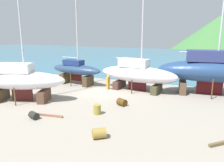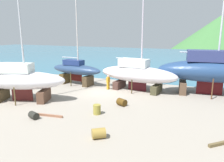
{
  "view_description": "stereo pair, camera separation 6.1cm",
  "coord_description": "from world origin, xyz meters",
  "views": [
    {
      "loc": [
        10.38,
        -21.25,
        6.63
      ],
      "look_at": [
        1.25,
        0.6,
        1.26
      ],
      "focal_mm": 34.93,
      "sensor_mm": 36.0,
      "label": 1
    },
    {
      "loc": [
        10.44,
        -21.22,
        6.63
      ],
      "look_at": [
        1.25,
        0.6,
        1.26
      ],
      "focal_mm": 34.93,
      "sensor_mm": 36.0,
      "label": 2
    }
  ],
  "objects": [
    {
      "name": "ground_plane",
      "position": [
        0.0,
        -3.9,
        0.0
      ],
      "size": [
        42.31,
        42.31,
        0.0
      ],
      "primitive_type": "plane",
      "color": "gray"
    },
    {
      "name": "sea_water",
      "position": [
        0.0,
        36.96,
        0.0
      ],
      "size": [
        165.89,
        60.56,
        0.01
      ],
      "primitive_type": "cube",
      "color": "teal",
      "rests_on": "ground"
    },
    {
      "name": "headland_hill",
      "position": [
        18.22,
        129.74,
        0.0
      ],
      "size": [
        89.07,
        89.07,
        32.57
      ],
      "primitive_type": "cone",
      "color": "#40763C",
      "rests_on": "ground"
    },
    {
      "name": "sailboat_mid_port",
      "position": [
        -4.4,
        2.17,
        1.92
      ],
      "size": [
        7.39,
        2.74,
        12.62
      ],
      "rotation": [
        0.0,
        0.0,
        -0.1
      ],
      "color": "#493925",
      "rests_on": "ground"
    },
    {
      "name": "sailboat_far_slipway",
      "position": [
        11.25,
        3.7,
        2.65
      ],
      "size": [
        11.3,
        4.58,
        18.39
      ],
      "rotation": [
        0.0,
        0.0,
        0.13
      ],
      "color": "brown",
      "rests_on": "ground"
    },
    {
      "name": "sailboat_small_center",
      "position": [
        -5.63,
        -5.78,
        2.1
      ],
      "size": [
        9.02,
        5.3,
        13.76
      ],
      "rotation": [
        0.0,
        0.0,
        0.33
      ],
      "color": "brown",
      "rests_on": "ground"
    },
    {
      "name": "sailboat_large_starboard",
      "position": [
        3.64,
        2.28,
        1.99
      ],
      "size": [
        9.46,
        3.78,
        13.49
      ],
      "rotation": [
        0.0,
        0.0,
        -0.12
      ],
      "color": "#46422B",
      "rests_on": "ground"
    },
    {
      "name": "worker",
      "position": [
        0.39,
        1.49,
        0.88
      ],
      "size": [
        0.33,
        0.48,
        1.69
      ],
      "rotation": [
        0.0,
        0.0,
        2.93
      ],
      "color": "orange",
      "rests_on": "ground"
    },
    {
      "name": "barrel_rust_mid",
      "position": [
        -14.67,
        1.28,
        0.4
      ],
      "size": [
        0.72,
        0.72,
        0.79
      ],
      "primitive_type": "cylinder",
      "rotation": [
        0.0,
        0.0,
        2.11
      ],
      "color": "olive",
      "rests_on": "ground"
    },
    {
      "name": "barrel_tipped_center",
      "position": [
        2.75,
        -6.14,
        0.4
      ],
      "size": [
        0.75,
        0.75,
        0.81
      ],
      "primitive_type": "cylinder",
      "rotation": [
        0.0,
        0.0,
        1.81
      ],
      "color": "olive",
      "rests_on": "ground"
    },
    {
      "name": "barrel_tar_black",
      "position": [
        -1.36,
        -8.92,
        0.27
      ],
      "size": [
        0.92,
        0.77,
        0.55
      ],
      "primitive_type": "cylinder",
      "rotation": [
        1.57,
        0.0,
        1.25
      ],
      "color": "#262621",
      "rests_on": "ground"
    },
    {
      "name": "barrel_ochre",
      "position": [
        4.71,
        -9.81,
        0.33
      ],
      "size": [
        1.07,
        1.04,
        0.66
      ],
      "primitive_type": "cylinder",
      "rotation": [
        1.57,
        0.0,
        2.22
      ],
      "color": "olive",
      "rests_on": "ground"
    },
    {
      "name": "barrel_by_slipway",
      "position": [
        3.89,
        -3.36,
        0.33
      ],
      "size": [
        1.02,
        0.94,
        0.65
      ],
      "primitive_type": "cylinder",
      "rotation": [
        1.57,
        0.0,
        1.14
      ],
      "color": "#513611",
      "rests_on": "ground"
    },
    {
      "name": "timber_plank_far",
      "position": [
        -0.49,
        -8.07,
        0.09
      ],
      "size": [
        2.21,
        0.43,
        0.17
      ],
      "primitive_type": "cube",
      "rotation": [
        0.0,
        0.0,
        0.14
      ],
      "color": "#8E5C43",
      "rests_on": "ground"
    }
  ]
}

